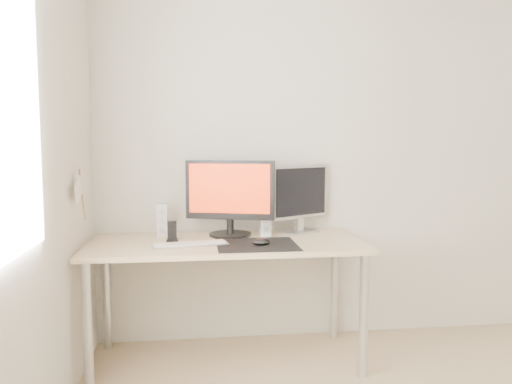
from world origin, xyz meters
TOP-DOWN VIEW (x-y plane):
  - wall_back at (0.00, 1.75)m, footprint 3.50×0.00m
  - mousepad at (-0.77, 1.25)m, footprint 0.45×0.40m
  - mouse at (-0.75, 1.22)m, footprint 0.10×0.06m
  - desk at (-0.93, 1.38)m, footprint 1.60×0.70m
  - main_monitor at (-0.90, 1.54)m, footprint 0.54×0.32m
  - second_monitor at (-0.45, 1.60)m, footprint 0.41×0.26m
  - speaker_left at (-1.31, 1.57)m, footprint 0.06×0.08m
  - speaker_right at (-0.68, 1.53)m, footprint 0.06×0.08m
  - keyboard at (-1.14, 1.28)m, footprint 0.44×0.20m
  - phone_dock at (-1.24, 1.41)m, footprint 0.07×0.06m
  - pennant at (-1.72, 1.24)m, footprint 0.01×0.23m

SIDE VIEW (x-z plane):
  - desk at x=-0.93m, z-range 0.29..1.02m
  - mousepad at x=-0.77m, z-range 0.73..0.73m
  - keyboard at x=-1.14m, z-range 0.73..0.75m
  - mouse at x=-0.75m, z-range 0.73..0.77m
  - phone_dock at x=-1.24m, z-range 0.71..0.83m
  - speaker_left at x=-1.31m, z-range 0.73..0.93m
  - speaker_right at x=-0.68m, z-range 0.73..0.93m
  - second_monitor at x=-0.45m, z-range 0.75..1.19m
  - main_monitor at x=-0.90m, z-range 0.75..1.22m
  - pennant at x=-1.72m, z-range 0.90..1.19m
  - wall_back at x=0.00m, z-range -0.50..3.00m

